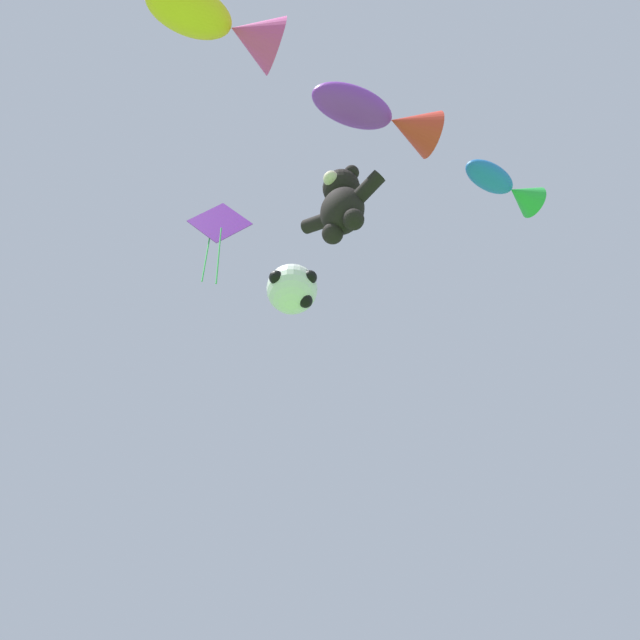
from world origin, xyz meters
TOP-DOWN VIEW (x-y plane):
  - teddy_bear_kite at (1.15, 4.61)m, footprint 1.61×0.71m
  - soccer_ball_kite at (0.30, 4.45)m, footprint 0.83×0.82m
  - fish_kite_cobalt at (3.12, 6.83)m, footprint 1.02×1.62m
  - fish_kite_violet at (2.17, 4.48)m, footprint 1.74×2.28m
  - fish_kite_goldfin at (0.94, 1.81)m, footprint 1.83×2.38m
  - diamond_kite at (-2.85, 5.27)m, footprint 1.12×1.04m

SIDE VIEW (x-z plane):
  - soccer_ball_kite at x=0.30m, z-range 9.14..9.90m
  - teddy_bear_kite at x=1.15m, z-range 10.31..11.95m
  - fish_kite_cobalt at x=3.12m, z-range 12.05..12.65m
  - fish_kite_violet at x=2.17m, z-range 12.18..13.03m
  - fish_kite_goldfin at x=0.94m, z-range 12.84..13.84m
  - diamond_kite at x=-2.85m, z-range 13.37..16.44m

